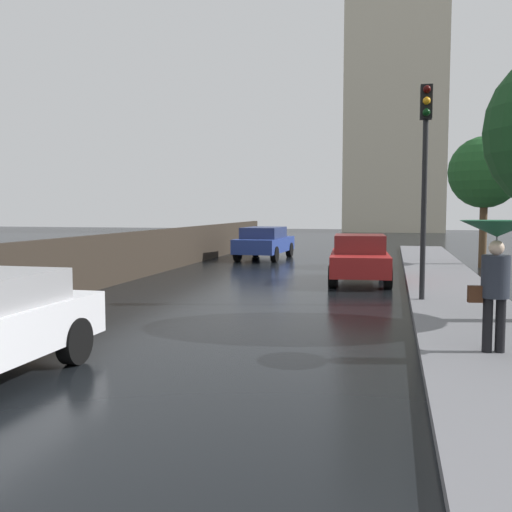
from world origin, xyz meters
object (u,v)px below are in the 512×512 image
object	(u,v)px
car_blue_mid_road	(264,242)
pedestrian_with_umbrella_near	(496,250)
street_tree_mid	(485,173)
traffic_light	(425,153)
car_red_behind_camera	(359,258)

from	to	relation	value
car_blue_mid_road	pedestrian_with_umbrella_near	size ratio (longest dim) A/B	2.24
car_blue_mid_road	street_tree_mid	bearing A→B (deg)	171.54
pedestrian_with_umbrella_near	traffic_light	xyz separation A→B (m)	(-0.77, 4.88, 1.81)
car_red_behind_camera	pedestrian_with_umbrella_near	world-z (taller)	pedestrian_with_umbrella_near
traffic_light	pedestrian_with_umbrella_near	bearing A→B (deg)	-81.09
car_red_behind_camera	traffic_light	size ratio (longest dim) A/B	0.84
car_blue_mid_road	car_red_behind_camera	world-z (taller)	car_red_behind_camera
car_blue_mid_road	pedestrian_with_umbrella_near	bearing A→B (deg)	116.20
car_blue_mid_road	traffic_light	bearing A→B (deg)	121.70
car_blue_mid_road	pedestrian_with_umbrella_near	xyz separation A→B (m)	(6.91, -16.08, 0.87)
pedestrian_with_umbrella_near	street_tree_mid	distance (m)	14.55
car_blue_mid_road	pedestrian_with_umbrella_near	world-z (taller)	pedestrian_with_umbrella_near
car_blue_mid_road	car_red_behind_camera	size ratio (longest dim) A/B	1.06
car_blue_mid_road	traffic_light	size ratio (longest dim) A/B	0.89
car_red_behind_camera	traffic_light	bearing A→B (deg)	-71.24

